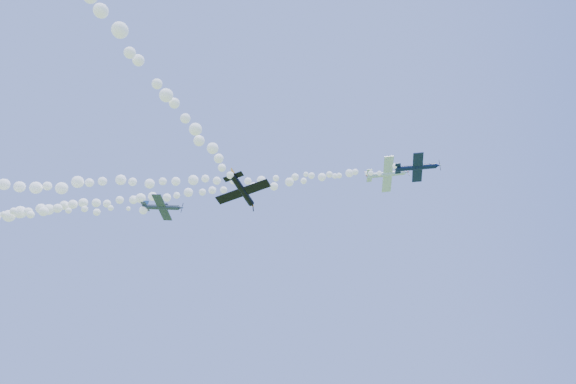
% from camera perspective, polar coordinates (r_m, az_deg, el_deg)
% --- Properties ---
extents(plane_white, '(7.96, 8.21, 2.68)m').
position_cam_1_polar(plane_white, '(88.56, 11.68, 2.10)').
color(plane_white, white).
extents(smoke_trail_white, '(75.73, 18.17, 3.27)m').
position_cam_1_polar(smoke_trail_white, '(91.05, -14.67, 1.18)').
color(smoke_trail_white, white).
extents(plane_navy, '(7.02, 7.40, 2.34)m').
position_cam_1_polar(plane_navy, '(76.01, 15.07, 2.86)').
color(plane_navy, '#0D193C').
extents(smoke_trail_navy, '(79.08, 7.86, 2.77)m').
position_cam_1_polar(smoke_trail_navy, '(82.28, -14.99, -0.53)').
color(smoke_trail_navy, white).
extents(plane_grey, '(6.61, 7.01, 2.43)m').
position_cam_1_polar(plane_grey, '(76.19, -14.69, -1.75)').
color(plane_grey, '#373F50').
extents(plane_black, '(7.87, 7.47, 2.96)m').
position_cam_1_polar(plane_black, '(67.23, -5.38, 0.12)').
color(plane_black, black).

